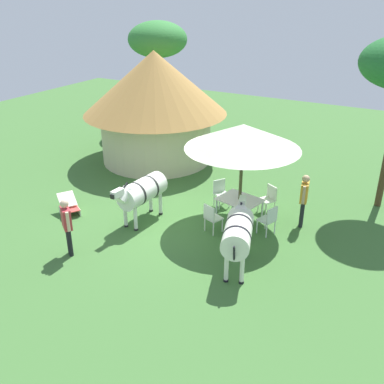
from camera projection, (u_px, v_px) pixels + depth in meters
name	position (u px, v px, depth m)	size (l,w,h in m)	color
ground_plane	(167.00, 221.00, 13.66)	(36.00, 36.00, 0.00)	#3D6A31
thatched_hut	(155.00, 101.00, 17.62)	(5.81, 5.81, 4.46)	beige
shade_umbrella	(243.00, 137.00, 12.58)	(3.40, 3.40, 3.10)	#454324
patio_dining_table	(240.00, 201.00, 13.46)	(1.43, 1.21, 0.74)	silver
patio_chair_west_end	(269.00, 219.00, 12.73)	(0.54, 0.55, 0.90)	silver
patio_chair_near_hut	(269.00, 197.00, 14.04)	(0.59, 0.59, 0.90)	white
patio_chair_near_lawn	(221.00, 191.00, 14.45)	(0.59, 0.60, 0.90)	silver
patio_chair_east_end	(212.00, 217.00, 12.84)	(0.56, 0.55, 0.90)	white
guest_beside_umbrella	(304.00, 196.00, 12.99)	(0.29, 0.59, 1.68)	black
standing_watcher	(67.00, 222.00, 11.56)	(0.50, 0.43, 1.65)	black
striped_lounge_chair	(69.00, 207.00, 14.03)	(0.97, 0.88, 0.60)	#CA4139
zebra_nearest_camera	(238.00, 232.00, 10.98)	(1.17, 2.21, 1.59)	silver
zebra_by_umbrella	(141.00, 192.00, 13.27)	(0.83, 2.31, 1.54)	silver
acacia_tree_left_background	(158.00, 40.00, 21.15)	(2.87, 2.87, 5.26)	brown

